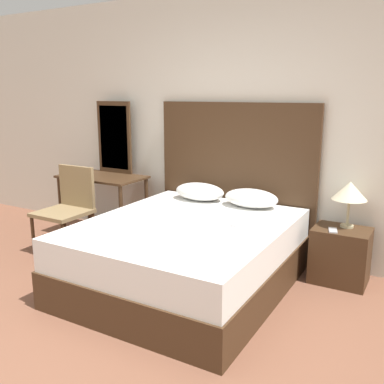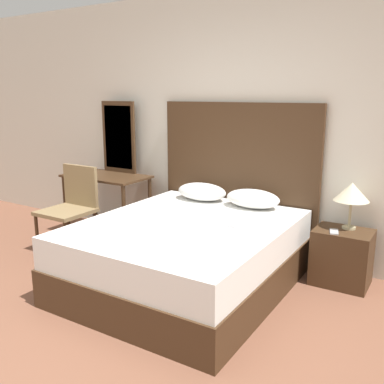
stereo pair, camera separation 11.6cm
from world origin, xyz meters
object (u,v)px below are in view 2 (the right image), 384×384
at_px(bed, 186,255).
at_px(table_lamp, 352,193).
at_px(phone_on_nightstand, 334,232).
at_px(phone_on_bed, 235,225).
at_px(vanity_desk, 106,185).
at_px(chair, 72,203).
at_px(nightstand, 342,257).

distance_m(bed, table_lamp, 1.55).
bearing_deg(phone_on_nightstand, phone_on_bed, -142.77).
relative_size(phone_on_bed, vanity_desk, 0.16).
relative_size(bed, vanity_desk, 1.96).
distance_m(phone_on_nightstand, chair, 2.71).
bearing_deg(bed, vanity_desk, 156.47).
xyz_separation_m(bed, vanity_desk, (-1.53, 0.67, 0.33)).
bearing_deg(phone_on_nightstand, table_lamp, 63.54).
relative_size(bed, chair, 2.15).
relative_size(phone_on_bed, chair, 0.17).
bearing_deg(vanity_desk, phone_on_nightstand, 0.06).
distance_m(table_lamp, phone_on_nightstand, 0.38).
height_order(table_lamp, vanity_desk, table_lamp).
distance_m(bed, nightstand, 1.39).
bearing_deg(vanity_desk, bed, -23.53).
relative_size(nightstand, table_lamp, 1.20).
bearing_deg(phone_on_nightstand, chair, -169.13).
distance_m(phone_on_bed, nightstand, 1.04).
height_order(nightstand, chair, chair).
relative_size(nightstand, phone_on_nightstand, 3.07).
bearing_deg(phone_on_bed, vanity_desk, 164.72).
bearing_deg(table_lamp, phone_on_nightstand, -116.46).
xyz_separation_m(bed, phone_on_bed, (0.40, 0.14, 0.30)).
bearing_deg(phone_on_bed, table_lamp, 41.87).
xyz_separation_m(bed, table_lamp, (1.18, 0.84, 0.54)).
bearing_deg(chair, bed, -5.80).
bearing_deg(vanity_desk, chair, -93.90).
height_order(vanity_desk, chair, chair).
distance_m(table_lamp, vanity_desk, 2.73).
bearing_deg(table_lamp, vanity_desk, -176.31).
xyz_separation_m(table_lamp, chair, (-2.75, -0.68, -0.32)).
distance_m(phone_on_bed, phone_on_nightstand, 0.88).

